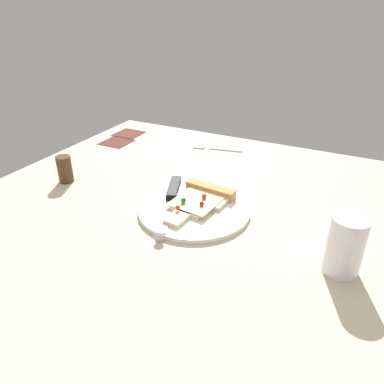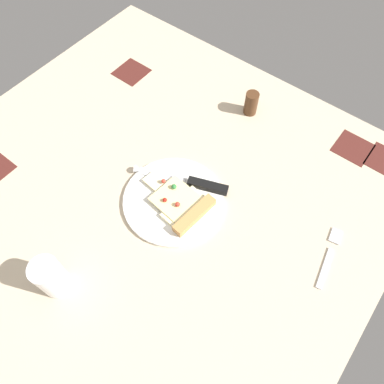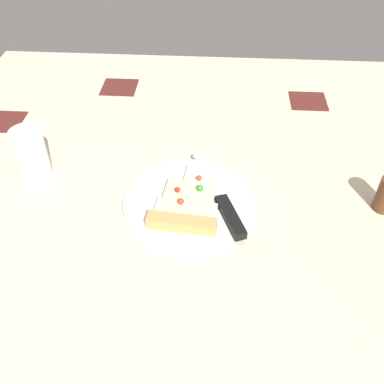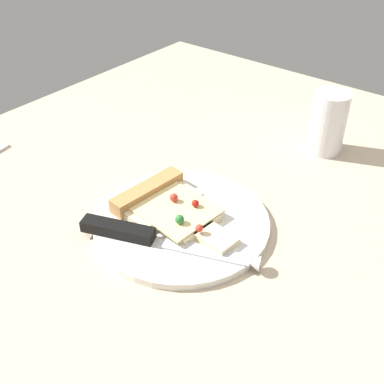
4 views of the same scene
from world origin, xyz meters
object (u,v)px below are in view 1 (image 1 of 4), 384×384
plate (194,209)px  pepper_shaker (65,169)px  fork (215,148)px  drinking_glass (345,245)px  pizza_slice (200,199)px  knife (171,198)px

plate → pepper_shaker: pepper_shaker is taller
plate → fork: bearing=106.5°
drinking_glass → pepper_shaker: size_ratio=1.55×
drinking_glass → fork: size_ratio=0.69×
pizza_slice → knife: bearing=25.8°
knife → drinking_glass: size_ratio=2.19×
plate → fork: 37.67cm
knife → pepper_shaker: (-29.50, -1.61, 1.76)cm
plate → drinking_glass: (30.81, -6.19, 4.76)cm
pepper_shaker → fork: pepper_shaker is taller
plate → fork: (-10.72, 36.12, -0.12)cm
plate → knife: bearing=177.1°
plate → drinking_glass: size_ratio=2.30×
pizza_slice → knife: 6.64cm
pizza_slice → pepper_shaker: pepper_shaker is taller
plate → pizza_slice: (0.26, 2.57, 1.31)cm
plate → pepper_shaker: 35.62cm
drinking_glass → pepper_shaker: drinking_glass is taller
pizza_slice → pepper_shaker: size_ratio=2.66×
plate → drinking_glass: 31.78cm
drinking_glass → fork: drinking_glass is taller
knife → plate: bearing=156.0°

